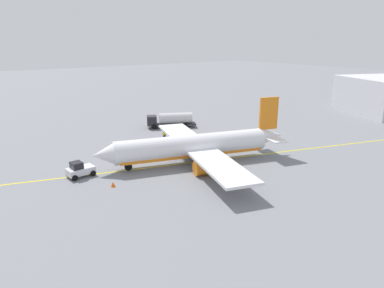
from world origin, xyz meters
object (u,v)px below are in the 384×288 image
object	(u,v)px
airplane	(195,147)
refueling_worker	(164,135)
fuel_tanker	(171,120)
safety_cone_nose	(113,156)
pushback_tug	(80,170)
safety_cone_wingtip	(113,184)

from	to	relation	value
airplane	refueling_worker	xyz separation A→B (m)	(-2.91, -13.75, -1.72)
fuel_tanker	refueling_worker	xyz separation A→B (m)	(6.13, 7.21, -0.90)
safety_cone_nose	pushback_tug	bearing A→B (deg)	34.36
airplane	safety_cone_wingtip	world-z (taller)	airplane
refueling_worker	safety_cone_wingtip	size ratio (longest dim) A/B	2.53
fuel_tanker	refueling_worker	size ratio (longest dim) A/B	6.08
pushback_tug	refueling_worker	size ratio (longest dim) A/B	2.19
pushback_tug	safety_cone_wingtip	size ratio (longest dim) A/B	5.56
airplane	fuel_tanker	bearing A→B (deg)	-113.32
safety_cone_nose	refueling_worker	bearing A→B (deg)	-160.48
airplane	refueling_worker	distance (m)	14.16
pushback_tug	refueling_worker	xyz separation A→B (m)	(-19.21, -9.05, -0.19)
airplane	pushback_tug	distance (m)	17.04
airplane	fuel_tanker	distance (m)	22.85
fuel_tanker	safety_cone_nose	distance (m)	21.94
refueling_worker	safety_cone_wingtip	world-z (taller)	refueling_worker
pushback_tug	safety_cone_wingtip	distance (m)	6.37
airplane	safety_cone_nose	world-z (taller)	airplane
safety_cone_wingtip	safety_cone_nose	bearing A→B (deg)	-113.31
fuel_tanker	pushback_tug	size ratio (longest dim) A/B	2.77
airplane	safety_cone_nose	distance (m)	13.53
pushback_tug	airplane	bearing A→B (deg)	163.89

